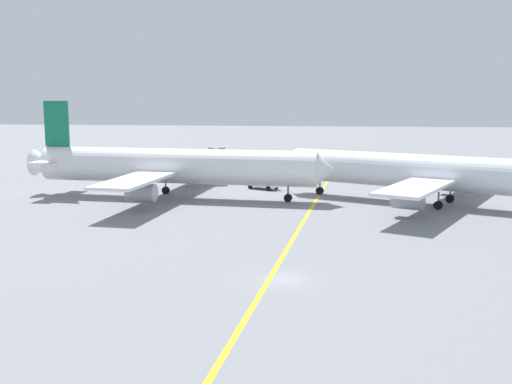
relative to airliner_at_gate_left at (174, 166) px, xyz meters
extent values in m
plane|color=gray|center=(21.52, -42.69, -5.23)|extent=(600.00, 600.00, 0.00)
cube|color=yellow|center=(20.82, -32.69, -5.22)|extent=(9.09, 119.73, 0.01)
cylinder|color=white|center=(0.42, -0.03, 0.10)|extent=(46.48, 9.51, 5.71)
cone|color=white|center=(24.62, -2.05, 0.10)|extent=(3.23, 5.46, 5.25)
cone|color=white|center=(-23.58, 1.96, 0.10)|extent=(3.97, 4.85, 4.56)
cube|color=white|center=(-1.88, 0.16, -0.76)|extent=(9.89, 42.73, 0.44)
cube|color=white|center=(-21.09, 1.76, 0.67)|extent=(4.27, 13.22, 0.28)
cube|color=#14724C|center=(-20.79, 1.73, 6.80)|extent=(4.41, 0.72, 7.69)
cylinder|color=#999EA3|center=(-1.87, -11.74, -2.56)|extent=(4.40, 2.94, 2.60)
cylinder|color=#999EA3|center=(0.10, 11.89, -2.56)|extent=(4.40, 2.94, 2.60)
cylinder|color=slate|center=(-2.60, 3.63, -3.52)|extent=(0.28, 0.28, 2.10)
cylinder|color=black|center=(-2.60, 3.63, -4.58)|extent=(1.34, 0.66, 1.30)
cylinder|color=slate|center=(-3.16, -3.15, -3.52)|extent=(0.28, 0.28, 2.10)
cylinder|color=black|center=(-3.16, -3.15, -4.58)|extent=(1.34, 0.66, 1.30)
cylinder|color=slate|center=(18.82, -1.57, -3.52)|extent=(0.28, 0.28, 2.10)
cylinder|color=black|center=(18.82, -1.57, -4.58)|extent=(1.34, 0.66, 1.30)
cylinder|color=white|center=(39.84, -0.95, -0.16)|extent=(42.68, 23.42, 5.38)
cone|color=white|center=(18.53, 8.81, -0.16)|extent=(4.61, 5.67, 4.95)
cube|color=white|center=(41.86, -1.88, -0.97)|extent=(23.21, 40.63, 0.44)
cylinder|color=#999EA3|center=(45.82, 9.17, -2.77)|extent=(4.90, 4.11, 2.60)
cylinder|color=#999EA3|center=(36.09, -12.09, -2.77)|extent=(4.90, 4.11, 2.60)
cylinder|color=slate|center=(41.36, -5.38, -3.58)|extent=(0.28, 0.28, 1.99)
cylinder|color=black|center=(41.36, -5.38, -4.58)|extent=(1.41, 1.04, 1.30)
cylinder|color=slate|center=(44.19, 0.80, -3.58)|extent=(0.28, 0.28, 1.99)
cylinder|color=black|center=(44.19, 0.80, -4.58)|extent=(1.41, 1.04, 1.30)
cylinder|color=slate|center=(23.67, 6.46, -3.58)|extent=(0.28, 0.28, 1.99)
cylinder|color=black|center=(23.67, 6.46, -4.58)|extent=(1.41, 1.04, 1.30)
cube|color=white|center=(13.38, 11.47, -4.17)|extent=(6.02, 4.78, 1.21)
cube|color=#333D47|center=(12.31, 12.03, -3.12)|extent=(2.68, 2.69, 0.90)
cylinder|color=#4C4C51|center=(17.22, 9.43, -4.05)|extent=(2.92, 1.68, 0.20)
sphere|color=orange|center=(12.31, 12.03, -2.49)|extent=(0.24, 0.24, 0.24)
cylinder|color=black|center=(11.05, 11.29, -4.78)|extent=(0.94, 0.69, 0.90)
cylinder|color=black|center=(12.21, 13.49, -4.78)|extent=(0.94, 0.69, 0.90)
cylinder|color=black|center=(14.54, 9.44, -4.78)|extent=(0.94, 0.69, 0.90)
cylinder|color=black|center=(15.71, 11.64, -4.78)|extent=(0.94, 0.69, 0.90)
cylinder|color=#B7B7BC|center=(1.86, 25.62, -1.34)|extent=(6.24, 18.77, 3.20)
cylinder|color=#99999E|center=(0.32, 34.74, -1.34)|extent=(3.84, 3.84, 3.52)
cylinder|color=#595960|center=(0.49, 33.75, -3.28)|extent=(0.70, 0.70, 3.89)
camera|label=1|loc=(25.52, -95.38, 11.13)|focal=42.13mm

